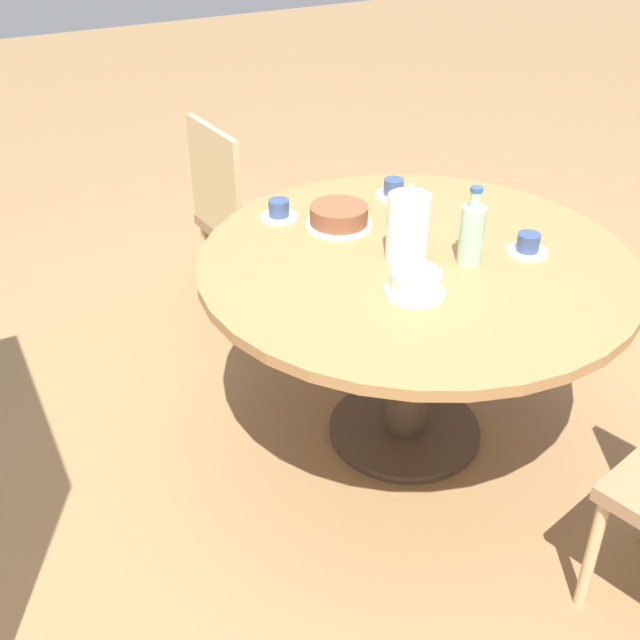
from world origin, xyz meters
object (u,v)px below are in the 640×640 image
Objects in this scene: cake_main at (339,216)px; cup_b at (393,189)px; chair_a at (247,218)px; cup_a at (528,245)px; cup_c at (279,211)px; coffee_pot at (408,225)px; water_bottle at (472,233)px; cake_second at (415,283)px.

cup_b is (0.13, -0.30, -0.01)m from cake_main.
chair_a is 0.72m from cup_b.
cup_a and cup_c have the same top height.
coffee_pot reaches higher than cup_a.
cup_a is 1.00× the size of cup_c.
coffee_pot is 0.20m from water_bottle.
cake_main reaches higher than cup_c.
water_bottle reaches higher than cup_a.
cake_second reaches higher than cup_b.
cake_second is at bearing 177.40° from cake_main.
coffee_pot is 1.91× the size of cup_a.
cup_a is (-0.45, -0.44, -0.01)m from cake_main.
cake_second is (-1.20, -0.03, 0.28)m from chair_a.
cake_main is 0.33m from cup_b.
cup_a is (-0.15, -0.36, -0.09)m from coffee_pot.
cup_c is at bearing 164.36° from chair_a.
cake_main is at bearing 13.98° from coffee_pot.
chair_a is at bearing 1.62° from cake_second.
chair_a is 0.75m from cake_main.
coffee_pot is 1.00× the size of water_bottle.
cake_second is (-0.20, 0.10, -0.08)m from coffee_pot.
water_bottle is at bearing -171.08° from chair_a.
cake_second is 1.37× the size of cup_a.
cake_main is (0.30, 0.08, -0.08)m from coffee_pot.
chair_a reaches higher than cup_a.
cake_second is (-0.08, 0.26, -0.07)m from water_bottle.
coffee_pot is at bearing -166.02° from cake_main.
cup_c is at bearing 33.71° from water_bottle.
cake_main is 1.72× the size of cup_b.
cup_a is (-1.14, -0.50, 0.27)m from chair_a.
water_bottle is 1.40× the size of cake_second.
cup_b is (0.44, -0.22, -0.09)m from coffee_pot.
cup_c is at bearing 44.53° from cake_main.
cake_second is at bearing 153.07° from cup_b.
cup_a is at bearing -111.96° from coffee_pot.
cup_a and cup_b have the same top height.
cup_a is 0.60m from cup_b.
chair_a reaches higher than cake_main.
cup_b is 0.45m from cup_c.
cake_second reaches higher than cup_c.
cake_main is at bearing 113.55° from cup_b.
cake_second reaches higher than cup_a.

